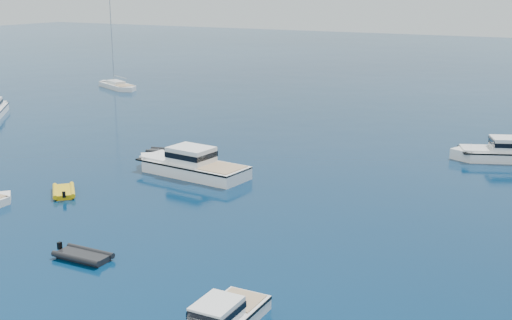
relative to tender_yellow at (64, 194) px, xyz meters
The scene contains 7 objects.
ground 19.42m from the tender_yellow, 46.92° to the right, with size 400.00×400.00×0.00m, color navy.
motor_cruiser_centre 10.88m from the tender_yellow, 60.19° to the left, with size 3.64×11.90×3.12m, color white, non-canonical shape.
motor_cruiser_distant 39.75m from the tender_yellow, 44.17° to the left, with size 3.25×10.61×2.78m, color white, non-canonical shape.
sailboat_far_l 55.70m from the tender_yellow, 126.20° to the left, with size 2.88×11.08×16.28m, color silver, non-canonical shape.
tender_yellow is the anchor object (origin of this frame).
tender_grey_near 13.61m from the tender_yellow, 40.65° to the right, with size 2.00×3.65×0.95m, color black, non-canonical shape.
tender_grey_far 14.22m from the tender_yellow, 93.38° to the left, with size 1.89×3.41×0.95m, color black, non-canonical shape.
Camera 1 is at (23.86, -21.81, 15.81)m, focal length 46.53 mm.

